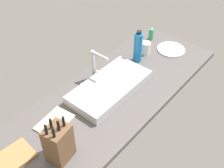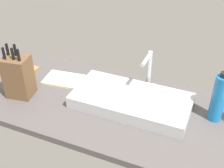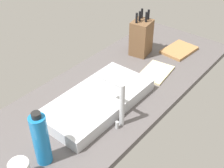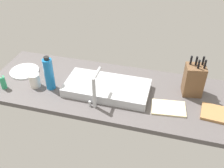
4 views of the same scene
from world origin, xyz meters
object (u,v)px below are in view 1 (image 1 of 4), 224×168
object	(u,v)px
coffee_mug	(145,48)
soap_bottle	(151,34)
dish_towel	(55,122)
knife_block	(59,143)
dinner_plate	(171,49)
water_bottle	(138,47)
faucet	(95,63)
cutting_board	(12,158)
sink_basin	(110,87)

from	to	relation	value
coffee_mug	soap_bottle	bearing A→B (deg)	21.86
soap_bottle	dish_towel	size ratio (longest dim) A/B	0.57
knife_block	coffee_mug	bearing A→B (deg)	1.47
dish_towel	coffee_mug	xyz separation A→B (cm)	(96.79, 0.30, 4.38)
soap_bottle	dish_towel	bearing A→B (deg)	-175.83
knife_block	dinner_plate	xyz separation A→B (cm)	(127.74, 7.00, -10.93)
water_bottle	dinner_plate	xyz separation A→B (cm)	(29.38, -13.10, -11.67)
faucet	water_bottle	xyz separation A→B (cm)	(36.99, -9.73, -1.76)
faucet	cutting_board	xyz separation A→B (cm)	(-79.70, -11.09, -13.13)
knife_block	dish_towel	size ratio (longest dim) A/B	1.30
faucet	coffee_mug	distance (cm)	50.67
cutting_board	soap_bottle	size ratio (longest dim) A/B	1.81
soap_bottle	sink_basin	bearing A→B (deg)	-168.06
knife_block	dinner_plate	distance (cm)	128.40
knife_block	dinner_plate	bearing A→B (deg)	-6.20
dinner_plate	coffee_mug	world-z (taller)	coffee_mug
faucet	dish_towel	size ratio (longest dim) A/B	1.05
sink_basin	knife_block	distance (cm)	60.12
faucet	cutting_board	size ratio (longest dim) A/B	1.02
sink_basin	dish_towel	size ratio (longest dim) A/B	2.69
dish_towel	soap_bottle	bearing A→B (deg)	4.17
knife_block	soap_bottle	bearing A→B (deg)	3.29
sink_basin	coffee_mug	world-z (taller)	coffee_mug
sink_basin	water_bottle	distance (cm)	41.94
faucet	dish_towel	world-z (taller)	faucet
knife_block	dish_towel	bearing A→B (deg)	47.37
cutting_board	dinner_plate	world-z (taller)	cutting_board
dinner_plate	cutting_board	bearing A→B (deg)	175.40
coffee_mug	faucet	bearing A→B (deg)	169.91
soap_bottle	water_bottle	bearing A→B (deg)	-164.18
faucet	knife_block	size ratio (longest dim) A/B	0.81
sink_basin	dinner_plate	bearing A→B (deg)	-5.63
soap_bottle	coffee_mug	bearing A→B (deg)	-158.14
faucet	water_bottle	distance (cm)	38.29
faucet	coffee_mug	bearing A→B (deg)	-10.09
water_bottle	coffee_mug	xyz separation A→B (cm)	(12.09, 1.00, -7.29)
soap_bottle	cutting_board	bearing A→B (deg)	-175.94
faucet	dinner_plate	size ratio (longest dim) A/B	1.03
sink_basin	soap_bottle	size ratio (longest dim) A/B	4.71
soap_bottle	dinner_plate	world-z (taller)	soap_bottle
sink_basin	faucet	size ratio (longest dim) A/B	2.56
faucet	water_bottle	bearing A→B (deg)	-14.74
knife_block	dish_towel	xyz separation A→B (cm)	(13.66, 20.80, -10.93)
knife_block	faucet	bearing A→B (deg)	16.59
knife_block	sink_basin	bearing A→B (deg)	4.15
knife_block	water_bottle	bearing A→B (deg)	2.21
dinner_plate	coffee_mug	distance (cm)	22.74
dinner_plate	dish_towel	world-z (taller)	same
sink_basin	water_bottle	bearing A→B (deg)	8.72
sink_basin	coffee_mug	bearing A→B (deg)	7.81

